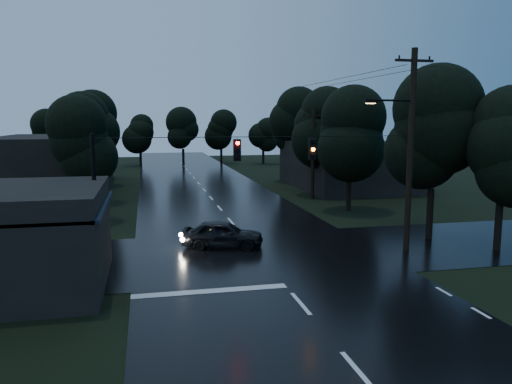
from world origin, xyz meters
name	(u,v)px	position (x,y,z in m)	size (l,w,h in m)	color
ground	(358,372)	(0.00, 0.00, 0.00)	(160.00, 160.00, 0.00)	black
main_road	(211,198)	(0.00, 30.00, 0.00)	(12.00, 120.00, 0.02)	black
cross_street	(258,254)	(0.00, 12.00, 0.00)	(60.00, 9.00, 0.02)	black
building_far_right	(348,165)	(14.00, 34.00, 2.20)	(10.00, 14.00, 4.40)	black
building_far_left	(54,162)	(-14.00, 40.00, 2.50)	(10.00, 16.00, 5.00)	black
utility_pole_main	(409,147)	(7.41, 11.00, 5.26)	(3.50, 0.30, 10.00)	black
utility_pole_far	(313,152)	(8.30, 28.00, 3.88)	(2.00, 0.30, 7.50)	black
anchor_pole_left	(95,203)	(-7.50, 11.00, 3.00)	(0.18, 0.18, 6.00)	black
span_signals	(274,149)	(0.56, 10.99, 5.24)	(15.00, 0.37, 1.12)	black
tree_corner_near	(434,131)	(10.00, 13.00, 5.99)	(4.48, 4.48, 9.44)	black
tree_corner_far	(504,147)	(12.00, 10.00, 5.24)	(3.92, 3.92, 8.26)	black
tree_left_a	(85,141)	(-9.00, 22.00, 5.24)	(3.92, 3.92, 8.26)	black
tree_left_b	(89,132)	(-9.60, 30.00, 5.62)	(4.20, 4.20, 8.85)	black
tree_left_c	(93,126)	(-10.20, 40.00, 5.99)	(4.48, 4.48, 9.44)	black
tree_right_a	(350,133)	(9.00, 22.00, 5.62)	(4.20, 4.20, 8.85)	black
tree_right_b	(320,126)	(9.60, 30.00, 5.99)	(4.48, 4.48, 9.44)	black
tree_right_c	(293,122)	(10.20, 40.00, 6.37)	(4.76, 4.76, 10.03)	black
car	(223,234)	(-1.51, 13.58, 0.71)	(1.68, 4.17, 1.42)	black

